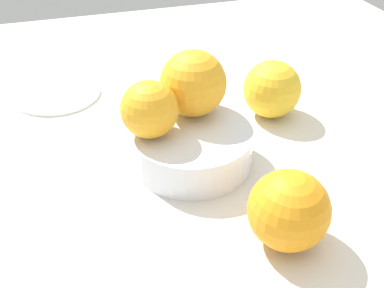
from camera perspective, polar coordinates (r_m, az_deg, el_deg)
name	(u,v)px	position (r cm, az deg, el deg)	size (l,w,h in cm)	color
ground_plane	(192,169)	(56.53, 0.00, -3.02)	(110.00, 110.00, 2.00)	silver
fruit_bowl	(192,148)	(54.69, 0.00, -0.48)	(14.20, 14.20, 4.39)	silver
orange_in_bowl_0	(193,83)	(55.07, 0.14, 7.44)	(7.92, 7.92, 7.92)	#F9A823
orange_in_bowl_1	(149,109)	(51.44, -5.23, 4.23)	(6.48, 6.48, 6.48)	#F9A823
orange_loose_0	(289,210)	(44.66, 11.74, -7.93)	(7.81, 7.81, 7.81)	orange
orange_loose_1	(272,89)	(64.11, 9.75, 6.63)	(7.81, 7.81, 7.81)	yellow
side_plate	(57,93)	(72.44, -16.14, 6.03)	(12.62, 12.62, 0.80)	white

